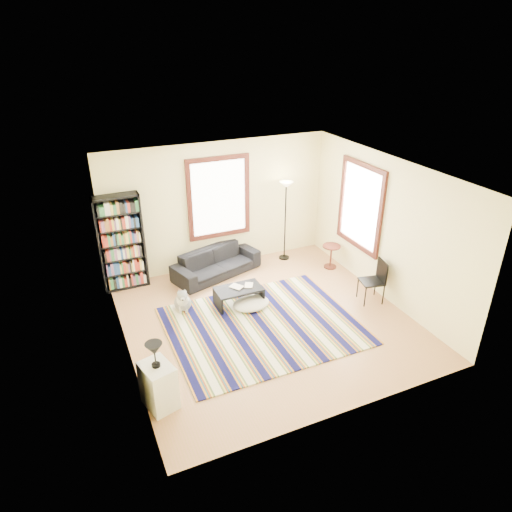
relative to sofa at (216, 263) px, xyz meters
name	(u,v)px	position (x,y,z in m)	size (l,w,h in m)	color
floor	(267,322)	(0.26, -2.05, -0.33)	(5.00, 5.00, 0.10)	#AA6F4D
ceiling	(269,170)	(0.26, -2.05, 2.57)	(5.00, 5.00, 0.10)	white
wall_back	(218,205)	(0.26, 0.50, 1.12)	(5.00, 0.10, 2.80)	#F7E7A7
wall_front	(354,333)	(0.26, -4.60, 1.12)	(5.00, 0.10, 2.80)	#F7E7A7
wall_left	(116,282)	(-2.29, -2.05, 1.12)	(0.10, 5.00, 2.80)	#F7E7A7
wall_right	(388,229)	(2.81, -2.05, 1.12)	(0.10, 5.00, 2.80)	#F7E7A7
window_back	(219,198)	(0.26, 0.42, 1.32)	(1.20, 0.06, 1.60)	white
window_right	(361,206)	(2.73, -1.25, 1.32)	(0.06, 1.20, 1.60)	white
rug	(263,325)	(0.10, -2.19, -0.27)	(3.35, 2.68, 0.02)	#0B0B39
sofa	(216,263)	(0.00, 0.00, 0.00)	(0.76, 1.94, 0.57)	black
bookshelf	(121,243)	(-1.89, 0.27, 0.72)	(0.90, 0.30, 2.00)	black
coffee_table	(239,296)	(-0.01, -1.33, -0.10)	(0.90, 0.50, 0.36)	black
book_a	(234,289)	(-0.11, -1.33, 0.09)	(0.24, 0.18, 0.02)	beige
book_b	(245,285)	(0.14, -1.28, 0.08)	(0.16, 0.21, 0.02)	beige
floor_cushion	(251,304)	(0.16, -1.54, -0.19)	(0.73, 0.54, 0.18)	white
floor_lamp	(285,221)	(1.71, 0.10, 0.65)	(0.30, 0.30, 1.86)	black
side_table	(331,256)	(2.46, -0.73, -0.01)	(0.40, 0.40, 0.54)	#441911
folding_chair	(372,282)	(2.41, -2.26, 0.15)	(0.42, 0.40, 0.86)	black
white_cabinet	(159,386)	(-2.04, -3.35, 0.07)	(0.38, 0.50, 0.70)	silver
table_lamp	(155,355)	(-2.04, -3.35, 0.61)	(0.24, 0.24, 0.38)	black
dog	(182,298)	(-1.07, -1.07, -0.03)	(0.36, 0.50, 0.50)	#AAAAAA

